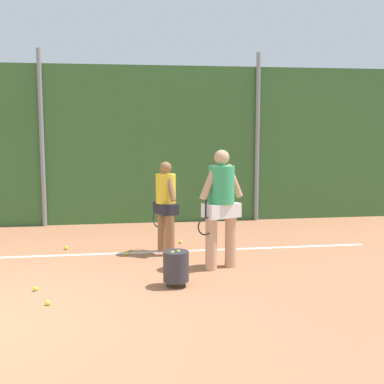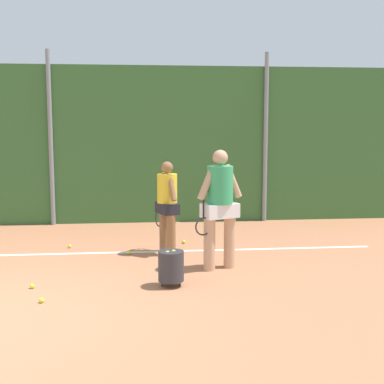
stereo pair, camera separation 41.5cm
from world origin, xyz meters
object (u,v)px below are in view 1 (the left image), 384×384
tennis_ball_4 (128,253)px  player_foreground_near (221,203)px  player_midcourt (166,203)px  tennis_ball_3 (35,289)px  ball_hopper (176,266)px  tennis_ball_0 (181,242)px  tennis_ball_11 (66,248)px  tennis_ball_6 (48,303)px

tennis_ball_4 → player_foreground_near: bearing=-35.9°
player_midcourt → tennis_ball_3: player_midcourt is taller
player_midcourt → ball_hopper: player_midcourt is taller
player_midcourt → tennis_ball_0: player_midcourt is taller
player_foreground_near → tennis_ball_11: bearing=-54.1°
ball_hopper → tennis_ball_11: ball_hopper is taller
tennis_ball_6 → tennis_ball_11: (-0.04, 2.95, 0.00)m
player_midcourt → tennis_ball_0: size_ratio=24.46×
player_midcourt → tennis_ball_3: (-1.96, -1.80, -0.87)m
ball_hopper → tennis_ball_4: 1.96m
tennis_ball_3 → tennis_ball_4: bearing=53.7°
ball_hopper → player_foreground_near: bearing=45.2°
tennis_ball_3 → tennis_ball_6: size_ratio=1.00×
player_foreground_near → tennis_ball_4: size_ratio=28.24×
tennis_ball_0 → tennis_ball_6: size_ratio=1.00×
player_foreground_near → tennis_ball_3: player_foreground_near is taller
tennis_ball_6 → player_foreground_near: bearing=28.2°
player_foreground_near → tennis_ball_6: bearing=6.8°
ball_hopper → player_midcourt: bearing=88.6°
player_midcourt → tennis_ball_4: (-0.67, -0.04, -0.87)m
player_foreground_near → player_midcourt: 1.32m
player_foreground_near → tennis_ball_0: (-0.41, 1.76, -1.01)m
ball_hopper → tennis_ball_4: ball_hopper is taller
tennis_ball_0 → tennis_ball_11: size_ratio=1.00×
player_midcourt → tennis_ball_11: (-1.77, 0.54, -0.87)m
player_midcourt → tennis_ball_4: 1.10m
tennis_ball_4 → tennis_ball_6: same height
tennis_ball_11 → player_midcourt: bearing=-17.1°
tennis_ball_4 → player_midcourt: bearing=3.5°
tennis_ball_11 → tennis_ball_4: bearing=-28.1°
player_midcourt → tennis_ball_11: size_ratio=24.46×
player_foreground_near → tennis_ball_11: player_foreground_near is taller
tennis_ball_0 → tennis_ball_6: 3.72m
tennis_ball_4 → tennis_ball_11: 1.24m
ball_hopper → tennis_ball_4: size_ratio=7.78×
tennis_ball_3 → tennis_ball_0: bearing=47.2°
tennis_ball_0 → player_foreground_near: bearing=-76.8°
player_foreground_near → tennis_ball_0: player_foreground_near is taller
tennis_ball_6 → tennis_ball_11: size_ratio=1.00×
player_foreground_near → tennis_ball_3: 2.99m
player_foreground_near → tennis_ball_11: (-2.53, 1.62, -1.01)m
player_midcourt → tennis_ball_4: bearing=72.8°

